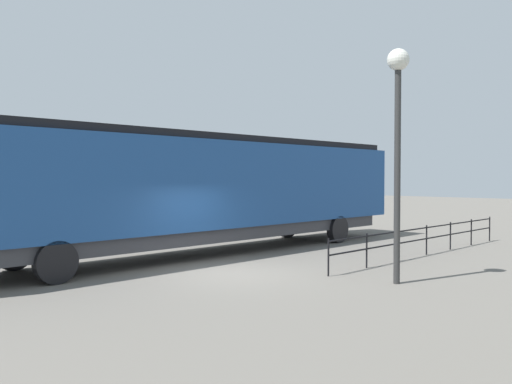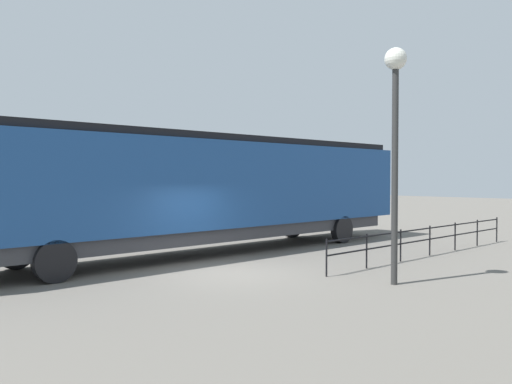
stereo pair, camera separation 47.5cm
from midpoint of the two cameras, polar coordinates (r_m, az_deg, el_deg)
The scene contains 4 objects.
ground_plane at distance 14.96m, azimuth -3.92°, elevation -8.72°, with size 120.00×120.00×0.00m, color #666059.
locomotive at distance 18.87m, azimuth -4.93°, elevation 0.49°, with size 3.07×18.58×4.13m.
lamp_post at distance 13.71m, azimuth 14.08°, elevation 8.29°, with size 0.55×0.55×5.88m.
platform_fence at distance 19.14m, azimuth 17.24°, elevation -4.49°, with size 0.05×11.23×1.03m.
Camera 1 is at (10.89, -9.89, 2.67)m, focal length 37.10 mm.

